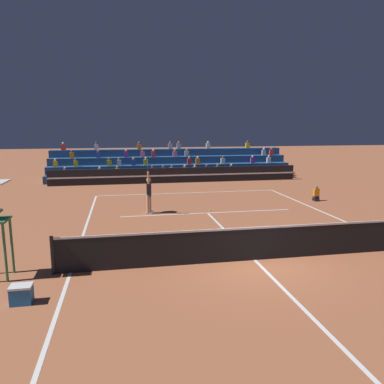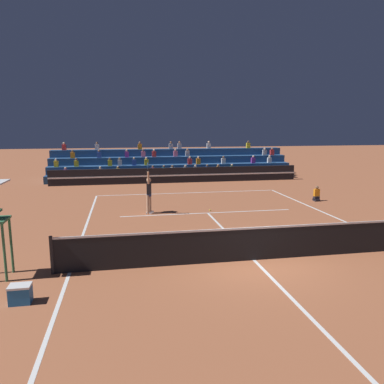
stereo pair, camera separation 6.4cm
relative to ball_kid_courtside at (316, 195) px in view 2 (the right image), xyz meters
name	(u,v)px [view 2 (the right image)]	position (x,y,z in m)	size (l,w,h in m)	color
ground_plane	(254,260)	(-6.54, -8.14, -0.33)	(120.00, 120.00, 0.00)	#AD603D
court_lines	(254,260)	(-6.54, -8.14, -0.33)	(11.10, 23.90, 0.01)	white
tennis_net	(254,243)	(-6.54, -8.14, 0.21)	(12.00, 0.10, 1.10)	black
sponsor_banner_wall	(178,175)	(-6.54, 8.08, 0.22)	(18.00, 0.26, 1.10)	black
bleacher_stand	(172,167)	(-6.55, 11.24, 0.50)	(18.92, 3.80, 2.83)	navy
ball_kid_courtside	(316,195)	(0.00, 0.00, 0.00)	(0.30, 0.36, 0.84)	black
tennis_player	(149,193)	(-9.29, -1.29, 0.66)	(0.38, 0.91, 2.50)	tan
tennis_ball	(210,210)	(-6.32, -1.26, -0.30)	(0.07, 0.07, 0.07)	#C6DB33
equipment_cooler	(20,294)	(-12.92, -9.85, -0.10)	(0.50, 0.38, 0.45)	#1E66B2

